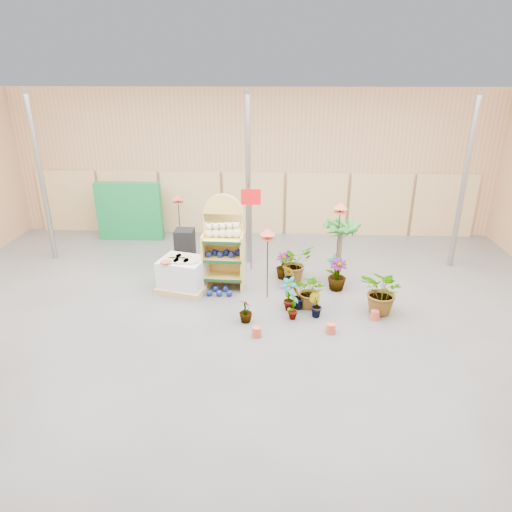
{
  "coord_description": "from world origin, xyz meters",
  "views": [
    {
      "loc": [
        0.77,
        -8.16,
        4.97
      ],
      "look_at": [
        0.3,
        1.5,
        1.0
      ],
      "focal_mm": 32.0,
      "sensor_mm": 36.0,
      "label": 1
    }
  ],
  "objects_px": {
    "pallet_stack": "(183,275)",
    "potted_plant_2": "(311,291)",
    "bird_table_front": "(268,234)",
    "display_shelf": "(224,246)"
  },
  "relations": [
    {
      "from": "bird_table_front",
      "to": "potted_plant_2",
      "type": "height_order",
      "value": "bird_table_front"
    },
    {
      "from": "display_shelf",
      "to": "bird_table_front",
      "type": "distance_m",
      "value": 1.35
    },
    {
      "from": "display_shelf",
      "to": "potted_plant_2",
      "type": "distance_m",
      "value": 2.39
    },
    {
      "from": "pallet_stack",
      "to": "potted_plant_2",
      "type": "distance_m",
      "value": 3.11
    },
    {
      "from": "potted_plant_2",
      "to": "display_shelf",
      "type": "bearing_deg",
      "value": 153.2
    },
    {
      "from": "pallet_stack",
      "to": "bird_table_front",
      "type": "xyz_separation_m",
      "value": [
        2.03,
        -0.32,
        1.18
      ]
    },
    {
      "from": "pallet_stack",
      "to": "display_shelf",
      "type": "bearing_deg",
      "value": 32.39
    },
    {
      "from": "pallet_stack",
      "to": "bird_table_front",
      "type": "relative_size",
      "value": 0.78
    },
    {
      "from": "pallet_stack",
      "to": "potted_plant_2",
      "type": "height_order",
      "value": "pallet_stack"
    },
    {
      "from": "display_shelf",
      "to": "bird_table_front",
      "type": "bearing_deg",
      "value": -28.09
    }
  ]
}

